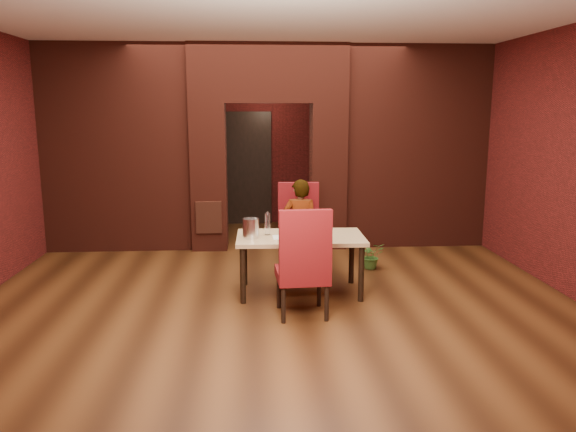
{
  "coord_description": "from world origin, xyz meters",
  "views": [
    {
      "loc": [
        -0.28,
        -6.93,
        2.23
      ],
      "look_at": [
        0.18,
        0.0,
        0.89
      ],
      "focal_mm": 35.0,
      "sensor_mm": 36.0,
      "label": 1
    }
  ],
  "objects_px": {
    "wine_glass_c": "(318,230)",
    "water_bottle": "(267,223)",
    "chair_far": "(299,230)",
    "wine_glass_b": "(295,226)",
    "potted_plant": "(371,256)",
    "person_seated": "(300,228)",
    "dining_table": "(300,264)",
    "wine_bucket": "(251,228)",
    "wine_glass_a": "(289,225)",
    "chair_near": "(302,261)"
  },
  "relations": [
    {
      "from": "wine_glass_a",
      "to": "chair_near",
      "type": "bearing_deg",
      "value": -83.34
    },
    {
      "from": "wine_glass_a",
      "to": "wine_glass_c",
      "type": "height_order",
      "value": "wine_glass_a"
    },
    {
      "from": "wine_glass_b",
      "to": "potted_plant",
      "type": "bearing_deg",
      "value": 38.48
    },
    {
      "from": "dining_table",
      "to": "wine_bucket",
      "type": "height_order",
      "value": "wine_bucket"
    },
    {
      "from": "person_seated",
      "to": "water_bottle",
      "type": "height_order",
      "value": "person_seated"
    },
    {
      "from": "chair_near",
      "to": "potted_plant",
      "type": "bearing_deg",
      "value": -126.66
    },
    {
      "from": "wine_glass_c",
      "to": "wine_bucket",
      "type": "xyz_separation_m",
      "value": [
        -0.79,
        0.06,
        0.02
      ]
    },
    {
      "from": "person_seated",
      "to": "water_bottle",
      "type": "distance_m",
      "value": 0.82
    },
    {
      "from": "chair_far",
      "to": "person_seated",
      "type": "relative_size",
      "value": 0.94
    },
    {
      "from": "chair_far",
      "to": "wine_glass_b",
      "type": "distance_m",
      "value": 0.76
    },
    {
      "from": "dining_table",
      "to": "chair_near",
      "type": "xyz_separation_m",
      "value": [
        -0.04,
        -0.74,
        0.25
      ]
    },
    {
      "from": "wine_glass_b",
      "to": "wine_glass_c",
      "type": "xyz_separation_m",
      "value": [
        0.25,
        -0.2,
        -0.01
      ]
    },
    {
      "from": "chair_far",
      "to": "wine_glass_b",
      "type": "relative_size",
      "value": 5.54
    },
    {
      "from": "chair_far",
      "to": "wine_bucket",
      "type": "bearing_deg",
      "value": -124.84
    },
    {
      "from": "wine_glass_a",
      "to": "chair_far",
      "type": "bearing_deg",
      "value": 75.33
    },
    {
      "from": "chair_near",
      "to": "water_bottle",
      "type": "xyz_separation_m",
      "value": [
        -0.35,
        0.82,
        0.25
      ]
    },
    {
      "from": "chair_near",
      "to": "potted_plant",
      "type": "relative_size",
      "value": 3.23
    },
    {
      "from": "chair_near",
      "to": "person_seated",
      "type": "height_order",
      "value": "person_seated"
    },
    {
      "from": "wine_glass_a",
      "to": "potted_plant",
      "type": "relative_size",
      "value": 0.62
    },
    {
      "from": "person_seated",
      "to": "wine_glass_c",
      "type": "bearing_deg",
      "value": 105.83
    },
    {
      "from": "dining_table",
      "to": "wine_glass_a",
      "type": "xyz_separation_m",
      "value": [
        -0.14,
        0.06,
        0.47
      ]
    },
    {
      "from": "dining_table",
      "to": "wine_bucket",
      "type": "distance_m",
      "value": 0.76
    },
    {
      "from": "potted_plant",
      "to": "wine_glass_c",
      "type": "bearing_deg",
      "value": -128.66
    },
    {
      "from": "chair_near",
      "to": "wine_glass_b",
      "type": "bearing_deg",
      "value": -92.52
    },
    {
      "from": "person_seated",
      "to": "wine_glass_a",
      "type": "height_order",
      "value": "person_seated"
    },
    {
      "from": "chair_far",
      "to": "person_seated",
      "type": "height_order",
      "value": "person_seated"
    },
    {
      "from": "wine_bucket",
      "to": "potted_plant",
      "type": "bearing_deg",
      "value": 32.16
    },
    {
      "from": "dining_table",
      "to": "chair_far",
      "type": "xyz_separation_m",
      "value": [
        0.05,
        0.78,
        0.26
      ]
    },
    {
      "from": "dining_table",
      "to": "wine_glass_c",
      "type": "xyz_separation_m",
      "value": [
        0.2,
        -0.14,
        0.46
      ]
    },
    {
      "from": "chair_far",
      "to": "chair_near",
      "type": "bearing_deg",
      "value": -91.8
    },
    {
      "from": "chair_far",
      "to": "potted_plant",
      "type": "xyz_separation_m",
      "value": [
        1.04,
        0.19,
        -0.43
      ]
    },
    {
      "from": "chair_near",
      "to": "chair_far",
      "type": "bearing_deg",
      "value": -96.84
    },
    {
      "from": "chair_far",
      "to": "chair_near",
      "type": "distance_m",
      "value": 1.53
    },
    {
      "from": "water_bottle",
      "to": "wine_glass_b",
      "type": "bearing_deg",
      "value": -2.78
    },
    {
      "from": "person_seated",
      "to": "water_bottle",
      "type": "xyz_separation_m",
      "value": [
        -0.45,
        -0.65,
        0.2
      ]
    },
    {
      "from": "wine_glass_a",
      "to": "water_bottle",
      "type": "xyz_separation_m",
      "value": [
        -0.26,
        0.03,
        0.02
      ]
    },
    {
      "from": "dining_table",
      "to": "potted_plant",
      "type": "height_order",
      "value": "dining_table"
    },
    {
      "from": "chair_near",
      "to": "person_seated",
      "type": "bearing_deg",
      "value": -97.32
    },
    {
      "from": "wine_glass_c",
      "to": "water_bottle",
      "type": "distance_m",
      "value": 0.63
    },
    {
      "from": "person_seated",
      "to": "water_bottle",
      "type": "relative_size",
      "value": 4.66
    },
    {
      "from": "wine_glass_c",
      "to": "dining_table",
      "type": "bearing_deg",
      "value": 145.29
    },
    {
      "from": "dining_table",
      "to": "wine_glass_b",
      "type": "height_order",
      "value": "wine_glass_b"
    },
    {
      "from": "chair_far",
      "to": "wine_glass_b",
      "type": "xyz_separation_m",
      "value": [
        -0.11,
        -0.72,
        0.21
      ]
    },
    {
      "from": "person_seated",
      "to": "wine_bucket",
      "type": "bearing_deg",
      "value": 58.06
    },
    {
      "from": "person_seated",
      "to": "wine_bucket",
      "type": "distance_m",
      "value": 1.06
    },
    {
      "from": "potted_plant",
      "to": "chair_near",
      "type": "bearing_deg",
      "value": -123.49
    },
    {
      "from": "chair_far",
      "to": "potted_plant",
      "type": "height_order",
      "value": "chair_far"
    },
    {
      "from": "chair_near",
      "to": "water_bottle",
      "type": "bearing_deg",
      "value": -70.25
    },
    {
      "from": "wine_bucket",
      "to": "chair_far",
      "type": "bearing_deg",
      "value": 53.31
    },
    {
      "from": "person_seated",
      "to": "wine_bucket",
      "type": "height_order",
      "value": "person_seated"
    }
  ]
}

